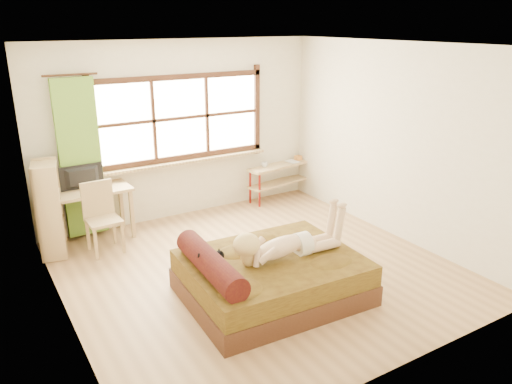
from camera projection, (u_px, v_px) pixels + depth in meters
floor at (258, 269)px, 6.25m from camera, size 4.50×4.50×0.00m
ceiling at (258, 45)px, 5.37m from camera, size 4.50×4.50×0.00m
wall_back at (181, 131)px, 7.62m from camera, size 4.50×0.00×4.50m
wall_front at (404, 232)px, 3.99m from camera, size 4.50×0.00×4.50m
wall_left at (55, 200)px, 4.70m from camera, size 0.00×4.50×4.50m
wall_right at (396, 142)px, 6.91m from camera, size 0.00×4.50×4.50m
window at (181, 121)px, 7.55m from camera, size 2.80×0.16×1.46m
curtain at (80, 159)px, 6.83m from camera, size 0.55×0.10×2.20m
bed at (268, 276)px, 5.54m from camera, size 1.96×1.60×0.72m
woman at (287, 233)px, 5.43m from camera, size 1.34×0.44×0.57m
kitten at (209, 261)px, 5.18m from camera, size 0.29×0.13×0.23m
desk at (86, 197)px, 6.84m from camera, size 1.22×0.60×0.75m
monitor at (83, 178)px, 6.79m from camera, size 0.59×0.10×0.34m
chair at (101, 213)px, 6.63m from camera, size 0.44×0.44×0.94m
pipe_shelf at (280, 173)px, 8.62m from camera, size 1.24×0.49×0.68m
cup at (265, 165)px, 8.40m from camera, size 0.13×0.13×0.09m
book at (289, 162)px, 8.65m from camera, size 0.20×0.25×0.02m
bookshelf at (49, 209)px, 6.45m from camera, size 0.41×0.59×1.25m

